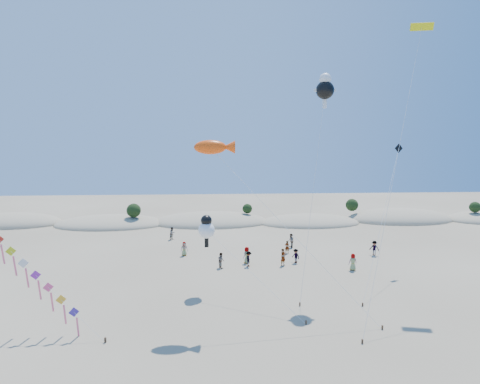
# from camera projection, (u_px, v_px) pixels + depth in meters

# --- Properties ---
(dune_ridge) EXTENTS (145.30, 11.49, 5.57)m
(dune_ridge) POSITION_uv_depth(u_px,v_px,m) (217.00, 222.00, 65.46)
(dune_ridge) COLOR tan
(dune_ridge) RESTS_ON ground
(fish_kite) EXTENTS (13.51, 4.77, 13.46)m
(fish_kite) POSITION_uv_depth(u_px,v_px,m) (215.00, 148.00, 30.40)
(fish_kite) COLOR #3F2D1E
(fish_kite) RESTS_ON ground
(cartoon_kite_low) EXTENTS (8.20, 8.11, 6.88)m
(cartoon_kite_low) POSITION_uv_depth(u_px,v_px,m) (207.00, 228.00, 35.51)
(cartoon_kite_low) COLOR #3F2D1E
(cartoon_kite_low) RESTS_ON ground
(cartoon_kite_high) EXTENTS (4.25, 6.76, 19.47)m
(cartoon_kite_high) POSITION_uv_depth(u_px,v_px,m) (325.00, 88.00, 36.36)
(cartoon_kite_high) COLOR #3F2D1E
(cartoon_kite_high) RESTS_ON ground
(parafoil_kite) EXTENTS (10.52, 13.38, 24.19)m
(parafoil_kite) POSITION_uv_depth(u_px,v_px,m) (420.00, 34.00, 36.60)
(parafoil_kite) COLOR #3F2D1E
(parafoil_kite) RESTS_ON ground
(dark_kite) EXTENTS (8.25, 11.66, 13.08)m
(dark_kite) POSITION_uv_depth(u_px,v_px,m) (390.00, 185.00, 39.93)
(dark_kite) COLOR #3F2D1E
(dark_kite) RESTS_ON ground
(beachgoers) EXTENTS (25.60, 14.92, 1.85)m
(beachgoers) POSITION_uv_depth(u_px,v_px,m) (271.00, 251.00, 45.91)
(beachgoers) COLOR slate
(beachgoers) RESTS_ON ground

